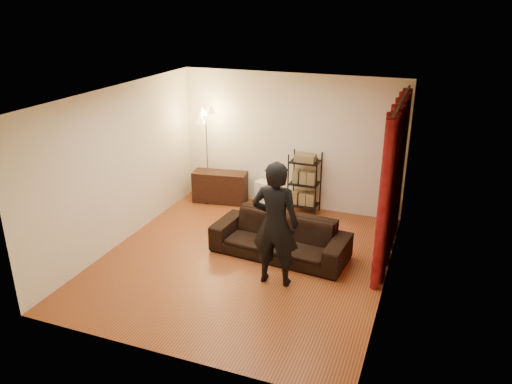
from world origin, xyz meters
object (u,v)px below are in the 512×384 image
at_px(media_cabinet, 220,187).
at_px(wire_shelf, 304,183).
at_px(sofa, 280,237).
at_px(person, 275,224).
at_px(floor_lamp, 207,156).
at_px(storage_boxes, 264,193).

xyz_separation_m(media_cabinet, wire_shelf, (1.79, 0.08, 0.29)).
relative_size(sofa, wire_shelf, 1.83).
height_order(person, floor_lamp, floor_lamp).
xyz_separation_m(sofa, wire_shelf, (-0.11, 1.86, 0.29)).
bearing_deg(wire_shelf, media_cabinet, -163.82).
xyz_separation_m(storage_boxes, wire_shelf, (0.87, -0.06, 0.35)).
height_order(media_cabinet, storage_boxes, media_cabinet).
distance_m(sofa, wire_shelf, 1.89).
height_order(wire_shelf, floor_lamp, floor_lamp).
bearing_deg(media_cabinet, floor_lamp, -164.99).
height_order(media_cabinet, wire_shelf, wire_shelf).
xyz_separation_m(person, storage_boxes, (-1.17, 2.75, -0.70)).
relative_size(person, storage_boxes, 3.67).
relative_size(person, floor_lamp, 0.96).
bearing_deg(person, storage_boxes, -70.85).
xyz_separation_m(person, wire_shelf, (-0.30, 2.70, -0.34)).
relative_size(media_cabinet, wire_shelf, 0.91).
relative_size(storage_boxes, wire_shelf, 0.43).
distance_m(person, storage_boxes, 3.07).
height_order(person, storage_boxes, person).
bearing_deg(floor_lamp, sofa, -38.37).
bearing_deg(storage_boxes, media_cabinet, -171.49).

